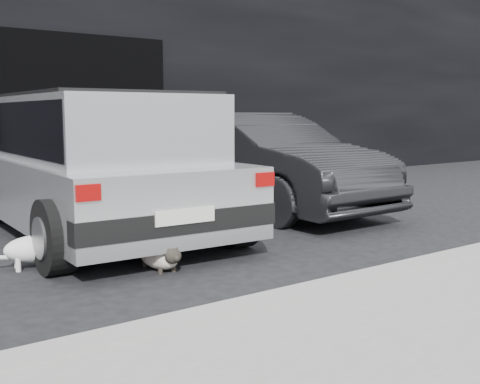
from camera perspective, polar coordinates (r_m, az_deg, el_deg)
ground at (r=6.17m, az=-13.25°, el=-5.05°), size 80.00×80.00×0.00m
building_facade at (r=12.08m, az=-20.84°, el=12.60°), size 34.00×4.00×5.00m
garage_opening at (r=10.11m, az=-17.36°, el=7.03°), size 4.00×0.10×2.60m
curb at (r=4.65m, az=11.89°, el=-8.36°), size 18.00×0.25×0.12m
silver_hatchback at (r=6.65m, az=-13.45°, el=3.08°), size 2.20×4.21×1.52m
second_car at (r=8.16m, az=1.74°, el=2.87°), size 1.48×4.06×1.33m
cat_siamese at (r=5.13m, az=-7.48°, el=-6.12°), size 0.27×0.75×0.26m
cat_white at (r=5.44m, az=-18.34°, el=-4.96°), size 0.79×0.37×0.37m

